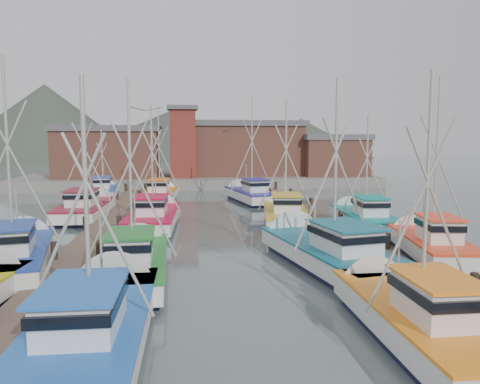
{
  "coord_description": "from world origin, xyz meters",
  "views": [
    {
      "loc": [
        -2.15,
        -23.8,
        5.88
      ],
      "look_at": [
        1.39,
        4.61,
        2.6
      ],
      "focal_mm": 35.0,
      "sensor_mm": 36.0,
      "label": 1
    }
  ],
  "objects": [
    {
      "name": "boat_10",
      "position": [
        -9.23,
        12.13,
        0.69
      ],
      "size": [
        3.97,
        9.58,
        9.62
      ],
      "rotation": [
        0.0,
        0.0,
        -0.04
      ],
      "color": "black",
      "rests_on": "ground"
    },
    {
      "name": "boat_0",
      "position": [
        -4.63,
        -10.56,
        0.68
      ],
      "size": [
        3.43,
        9.51,
        8.33
      ],
      "rotation": [
        0.0,
        0.0,
        -0.02
      ],
      "color": "black",
      "rests_on": "ground"
    },
    {
      "name": "boat_14",
      "position": [
        -9.86,
        23.47,
        0.68
      ],
      "size": [
        3.02,
        7.91,
        7.34
      ],
      "rotation": [
        0.0,
        0.0,
        0.08
      ],
      "color": "black",
      "rests_on": "ground"
    },
    {
      "name": "gull_far",
      "position": [
        -0.27,
        -0.59,
        6.26
      ],
      "size": [
        1.46,
        0.64,
        0.24
      ],
      "rotation": [
        0.0,
        0.0,
        -0.7
      ],
      "color": "gray",
      "rests_on": "ground"
    },
    {
      "name": "gull_near",
      "position": [
        -3.73,
        -1.7,
        7.22
      ],
      "size": [
        1.55,
        0.65,
        0.24
      ],
      "rotation": [
        0.0,
        0.0,
        0.23
      ],
      "color": "gray",
      "rests_on": "ground"
    },
    {
      "name": "boat_5",
      "position": [
        4.41,
        -3.2,
        0.68
      ],
      "size": [
        4.95,
        10.68,
        9.44
      ],
      "rotation": [
        0.0,
        0.0,
        0.18
      ],
      "color": "black",
      "rests_on": "ground"
    },
    {
      "name": "dock_right",
      "position": [
        7.0,
        4.04,
        0.21
      ],
      "size": [
        2.3,
        46.0,
        1.5
      ],
      "color": "brown",
      "rests_on": "ground"
    },
    {
      "name": "shed_right",
      "position": [
        17.0,
        34.0,
        3.84
      ],
      "size": [
        8.48,
        6.36,
        5.2
      ],
      "color": "#582F27",
      "rests_on": "quay"
    },
    {
      "name": "boat_4",
      "position": [
        -4.22,
        -4.04,
        0.68
      ],
      "size": [
        3.59,
        8.76,
        8.97
      ],
      "rotation": [
        0.0,
        0.0,
        0.02
      ],
      "color": "black",
      "rests_on": "ground"
    },
    {
      "name": "boat_7",
      "position": [
        9.99,
        -2.29,
        0.68
      ],
      "size": [
        3.7,
        8.14,
        9.34
      ],
      "rotation": [
        0.0,
        0.0,
        -0.17
      ],
      "color": "black",
      "rests_on": "ground"
    },
    {
      "name": "boat_12",
      "position": [
        -4.13,
        19.99,
        0.68
      ],
      "size": [
        3.71,
        8.53,
        9.42
      ],
      "rotation": [
        0.0,
        0.0,
        -0.09
      ],
      "color": "black",
      "rests_on": "ground"
    },
    {
      "name": "shed_left",
      "position": [
        -11.0,
        35.0,
        4.34
      ],
      "size": [
        12.72,
        8.48,
        6.2
      ],
      "color": "#582F27",
      "rests_on": "quay"
    },
    {
      "name": "boat_13",
      "position": [
        4.1,
        19.22,
        0.69
      ],
      "size": [
        4.33,
        9.39,
        10.5
      ],
      "rotation": [
        0.0,
        0.0,
        0.18
      ],
      "color": "black",
      "rests_on": "ground"
    },
    {
      "name": "boat_1",
      "position": [
        4.53,
        -11.16,
        0.68
      ],
      "size": [
        3.35,
        8.34,
        8.38
      ],
      "rotation": [
        0.0,
        0.0,
        -0.01
      ],
      "color": "black",
      "rests_on": "ground"
    },
    {
      "name": "dock_left",
      "position": [
        -7.0,
        4.04,
        0.21
      ],
      "size": [
        2.3,
        46.0,
        1.5
      ],
      "color": "brown",
      "rests_on": "ground"
    },
    {
      "name": "ground",
      "position": [
        0.0,
        0.0,
        0.0
      ],
      "size": [
        260.0,
        260.0,
        0.0
      ],
      "primitive_type": "plane",
      "color": "#445251",
      "rests_on": "ground"
    },
    {
      "name": "boat_11",
      "position": [
        9.6,
        5.38,
        0.68
      ],
      "size": [
        3.27,
        8.53,
        7.99
      ],
      "rotation": [
        0.0,
        0.0,
        -0.06
      ],
      "color": "black",
      "rests_on": "ground"
    },
    {
      "name": "boat_9",
      "position": [
        4.88,
        7.52,
        0.68
      ],
      "size": [
        4.1,
        9.26,
        9.29
      ],
      "rotation": [
        0.0,
        0.0,
        -0.16
      ],
      "color": "black",
      "rests_on": "ground"
    },
    {
      "name": "shed_center",
      "position": [
        6.0,
        37.0,
        4.69
      ],
      "size": [
        14.84,
        9.54,
        6.9
      ],
      "color": "#582F27",
      "rests_on": "quay"
    },
    {
      "name": "boat_6",
      "position": [
        -9.72,
        -1.87,
        0.69
      ],
      "size": [
        4.53,
        9.59,
        10.21
      ],
      "rotation": [
        0.0,
        0.0,
        0.2
      ],
      "color": "black",
      "rests_on": "ground"
    },
    {
      "name": "distant_hills",
      "position": [
        -12.76,
        122.59,
        0.0
      ],
      "size": [
        175.0,
        140.0,
        42.0
      ],
      "color": "#414C3F",
      "rests_on": "ground"
    },
    {
      "name": "lookout_tower",
      "position": [
        -2.0,
        33.0,
        5.55
      ],
      "size": [
        3.6,
        3.6,
        8.5
      ],
      "color": "maroon",
      "rests_on": "quay"
    },
    {
      "name": "quay",
      "position": [
        0.0,
        37.0,
        0.6
      ],
      "size": [
        44.0,
        16.0,
        1.2
      ],
      "primitive_type": "cube",
      "color": "gray",
      "rests_on": "ground"
    },
    {
      "name": "boat_8",
      "position": [
        -4.01,
        7.57,
        0.68
      ],
      "size": [
        3.62,
        9.55,
        8.88
      ],
      "rotation": [
        0.0,
        0.0,
        -0.05
      ],
      "color": "black",
      "rests_on": "ground"
    }
  ]
}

